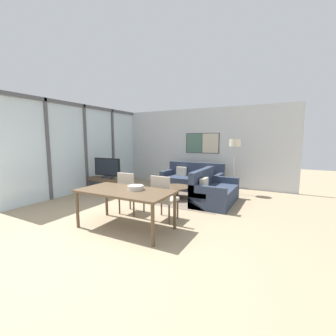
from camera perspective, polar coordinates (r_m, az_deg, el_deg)
name	(u,v)px	position (r m, az deg, el deg)	size (l,w,h in m)	color
ground_plane	(89,238)	(4.30, -19.51, -16.39)	(24.00, 24.00, 0.00)	#9E896B
wall_back	(197,147)	(8.44, 7.29, 5.30)	(6.78, 0.09, 2.80)	silver
window_wall_left	(85,144)	(7.85, -20.33, 5.68)	(0.07, 5.27, 2.80)	silver
area_rug	(176,198)	(6.57, 1.98, -7.58)	(2.87, 1.81, 0.01)	#706051
tv_console	(108,185)	(7.56, -15.06, -4.13)	(1.37, 0.42, 0.45)	brown
television	(107,168)	(7.48, -15.20, -0.06)	(1.03, 0.20, 0.64)	#2D2D33
sofa_main	(193,181)	(7.73, 6.33, -3.25)	(2.00, 0.92, 0.89)	#2D384C
sofa_side	(212,192)	(6.15, 11.19, -6.11)	(0.92, 1.64, 0.89)	#2D384C
coffee_table	(176,189)	(6.51, 1.99, -5.42)	(0.85, 0.85, 0.34)	brown
dining_table	(125,194)	(4.34, -10.81, -6.45)	(1.81, 0.92, 0.74)	brown
dining_chair_left	(129,191)	(5.17, -9.80, -5.80)	(0.46, 0.46, 0.96)	#B2A899
dining_chair_centre	(163,196)	(4.68, -1.24, -7.10)	(0.46, 0.46, 0.96)	#B2A899
fruit_bowl	(136,187)	(4.31, -8.23, -4.88)	(0.30, 0.30, 0.09)	#B7B2A8
floor_lamp	(235,147)	(7.17, 16.63, 5.03)	(0.34, 0.34, 1.70)	#2D2D33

